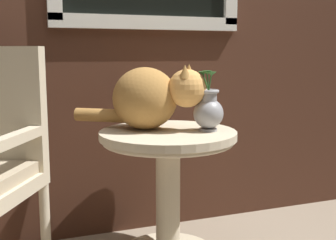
# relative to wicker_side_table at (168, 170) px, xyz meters

# --- Properties ---
(wicker_side_table) EXTENTS (0.63, 0.63, 0.62)m
(wicker_side_table) POSITION_rel_wicker_side_table_xyz_m (0.00, 0.00, 0.00)
(wicker_side_table) COLOR beige
(wicker_side_table) RESTS_ON ground_plane
(cat) EXTENTS (0.55, 0.42, 0.30)m
(cat) POSITION_rel_wicker_side_table_xyz_m (-0.06, 0.07, 0.34)
(cat) COLOR #AD7A3D
(cat) RESTS_ON wicker_side_table
(pewter_vase_with_ivy) EXTENTS (0.14, 0.14, 0.27)m
(pewter_vase_with_ivy) POSITION_rel_wicker_side_table_xyz_m (0.17, -0.06, 0.28)
(pewter_vase_with_ivy) COLOR #99999E
(pewter_vase_with_ivy) RESTS_ON wicker_side_table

